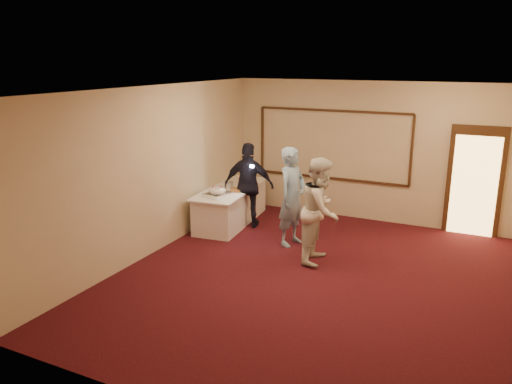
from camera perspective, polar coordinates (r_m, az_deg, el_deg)
floor at (r=8.21m, az=6.30°, el=-9.90°), size 7.00×7.00×0.00m
room_walls at (r=7.58m, az=6.74°, el=4.11°), size 6.04×7.04×3.02m
wall_molding at (r=11.15m, az=8.69°, el=5.34°), size 3.45×0.04×1.55m
doorway at (r=10.76m, az=23.70°, el=1.05°), size 1.05×0.07×2.20m
buffet_table at (r=10.74m, az=-2.88°, el=-1.52°), size 1.16×2.44×0.77m
pavlova_tray at (r=9.98m, az=-4.43°, el=-0.04°), size 0.49×0.61×0.20m
cupcake_stand at (r=11.38m, az=-1.40°, el=2.16°), size 0.27×0.27×0.39m
plate_stack_a at (r=10.61m, az=-3.06°, el=0.81°), size 0.17×0.17×0.14m
plate_stack_b at (r=10.96m, az=-1.41°, el=1.29°), size 0.17×0.17×0.14m
tart at (r=10.34m, az=-2.25°, el=0.20°), size 0.31×0.31×0.06m
man at (r=9.37m, az=4.14°, el=-0.53°), size 0.60×0.77×1.88m
woman at (r=8.64m, az=7.40°, el=-2.09°), size 0.75×0.94×1.84m
guest at (r=10.34m, az=-0.82°, el=0.75°), size 1.12×0.66×1.79m
camera_flash at (r=9.98m, az=-0.47°, el=2.95°), size 0.08×0.05×0.05m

